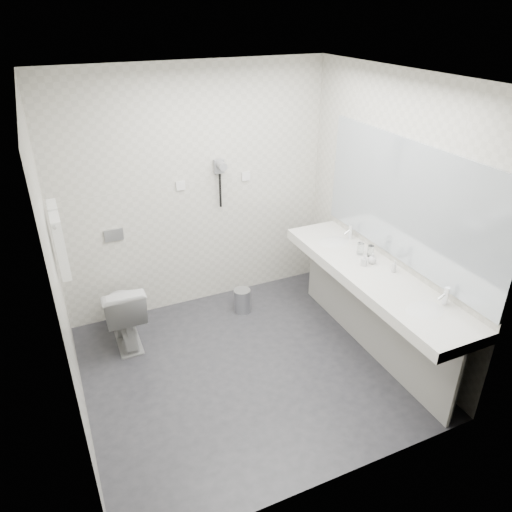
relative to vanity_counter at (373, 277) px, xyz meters
name	(u,v)px	position (x,y,z in m)	size (l,w,h in m)	color
floor	(248,368)	(-1.12, 0.20, -0.80)	(2.80, 2.80, 0.00)	#29292E
ceiling	(245,78)	(-1.12, 0.20, 1.70)	(2.80, 2.80, 0.00)	silver
wall_back	(195,193)	(-1.12, 1.50, 0.45)	(2.80, 2.80, 0.00)	beige
wall_front	(337,338)	(-1.12, -1.10, 0.45)	(2.80, 2.80, 0.00)	beige
wall_left	(58,283)	(-2.52, 0.20, 0.45)	(2.60, 2.60, 0.00)	beige
wall_right	(390,217)	(0.27, 0.20, 0.45)	(2.60, 2.60, 0.00)	beige
vanity_counter	(373,277)	(0.00, 0.00, 0.00)	(0.55, 2.20, 0.10)	silver
vanity_panel	(370,316)	(0.02, 0.00, -0.42)	(0.03, 2.15, 0.75)	#98968F
vanity_post_near	(456,387)	(0.05, -1.04, -0.42)	(0.06, 0.06, 0.75)	silver
vanity_post_far	(315,266)	(0.05, 1.04, -0.42)	(0.06, 0.06, 0.75)	silver
mirror	(407,203)	(0.26, 0.00, 0.65)	(0.02, 2.20, 1.05)	#B2BCC6
basin_near	(424,311)	(0.00, -0.65, 0.04)	(0.40, 0.31, 0.05)	silver
basin_far	(333,243)	(0.00, 0.65, 0.04)	(0.40, 0.31, 0.05)	silver
faucet_near	(446,296)	(0.19, -0.65, 0.12)	(0.04, 0.04, 0.15)	silver
faucet_far	(351,232)	(0.19, 0.65, 0.12)	(0.04, 0.04, 0.15)	silver
soap_bottle_a	(364,260)	(-0.01, 0.13, 0.10)	(0.05, 0.05, 0.11)	white
soap_bottle_b	(372,258)	(0.08, 0.14, 0.10)	(0.08, 0.08, 0.10)	white
soap_bottle_c	(394,266)	(0.16, -0.07, 0.11)	(0.04, 0.04, 0.11)	white
glass_left	(371,251)	(0.15, 0.26, 0.10)	(0.06, 0.06, 0.11)	silver
glass_right	(360,249)	(0.09, 0.33, 0.11)	(0.06, 0.06, 0.11)	silver
toilet	(123,312)	(-2.04, 1.06, -0.46)	(0.38, 0.67, 0.68)	silver
flush_plate	(114,235)	(-1.98, 1.49, 0.15)	(0.18, 0.02, 0.12)	#B2B5BA
pedal_bin	(242,301)	(-0.81, 1.07, -0.68)	(0.18, 0.18, 0.25)	#B2B5BA
bin_lid	(242,291)	(-0.81, 1.07, -0.54)	(0.18, 0.18, 0.01)	#B2B5BA
towel_rail	(52,213)	(-2.47, 0.75, 0.75)	(0.02, 0.02, 0.62)	silver
towel_near	(60,246)	(-2.46, 0.61, 0.53)	(0.07, 0.24, 0.48)	white
towel_far	(57,232)	(-2.46, 0.89, 0.53)	(0.07, 0.24, 0.48)	white
dryer_cradle	(219,166)	(-0.88, 1.47, 0.70)	(0.10, 0.04, 0.14)	gray
dryer_barrel	(221,165)	(-0.88, 1.40, 0.73)	(0.08, 0.08, 0.14)	gray
dryer_cord	(220,191)	(-0.88, 1.46, 0.45)	(0.02, 0.02, 0.35)	black
switch_plate_a	(181,186)	(-1.27, 1.49, 0.55)	(0.09, 0.02, 0.09)	silver
switch_plate_b	(246,176)	(-0.57, 1.49, 0.55)	(0.09, 0.02, 0.09)	silver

